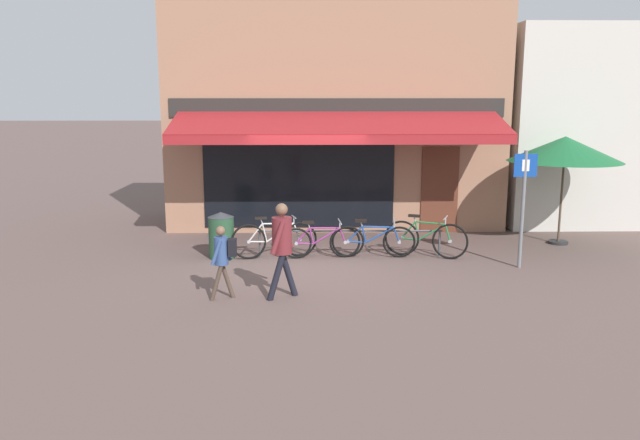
# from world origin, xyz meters

# --- Properties ---
(ground_plane) EXTENTS (160.00, 160.00, 0.00)m
(ground_plane) POSITION_xyz_m (0.00, 0.00, 0.00)
(ground_plane) COLOR brown
(shop_front) EXTENTS (8.37, 4.74, 5.53)m
(shop_front) POSITION_xyz_m (0.71, 4.37, 2.76)
(shop_front) COLOR #9E7056
(shop_front) RESTS_ON ground_plane
(neighbour_building) EXTENTS (7.40, 4.00, 5.04)m
(neighbour_building) POSITION_xyz_m (8.80, 4.89, 2.52)
(neighbour_building) COLOR beige
(neighbour_building) RESTS_ON ground_plane
(bike_rack_rail) EXTENTS (3.85, 0.04, 0.57)m
(bike_rack_rail) POSITION_xyz_m (0.88, 0.50, 0.48)
(bike_rack_rail) COLOR #47494F
(bike_rack_rail) RESTS_ON ground_plane
(bicycle_silver) EXTENTS (1.78, 0.57, 0.88)m
(bicycle_silver) POSITION_xyz_m (-0.69, 0.46, 0.39)
(bicycle_silver) COLOR black
(bicycle_silver) RESTS_ON ground_plane
(bicycle_purple) EXTENTS (1.66, 0.52, 0.79)m
(bicycle_purple) POSITION_xyz_m (0.26, 0.41, 0.35)
(bicycle_purple) COLOR black
(bicycle_purple) RESTS_ON ground_plane
(bicycle_blue) EXTENTS (1.74, 0.52, 0.83)m
(bicycle_blue) POSITION_xyz_m (1.36, 0.43, 0.37)
(bicycle_blue) COLOR black
(bicycle_blue) RESTS_ON ground_plane
(bicycle_green) EXTENTS (1.66, 0.70, 0.88)m
(bicycle_green) POSITION_xyz_m (2.45, 0.46, 0.40)
(bicycle_green) COLOR black
(bicycle_green) RESTS_ON ground_plane
(pedestrian_adult) EXTENTS (0.53, 0.58, 1.61)m
(pedestrian_adult) POSITION_xyz_m (-0.41, -2.19, 0.97)
(pedestrian_adult) COLOR black
(pedestrian_adult) RESTS_ON ground_plane
(pedestrian_child) EXTENTS (0.46, 0.38, 1.24)m
(pedestrian_child) POSITION_xyz_m (-1.37, -2.22, 0.78)
(pedestrian_child) COLOR #47382D
(pedestrian_child) RESTS_ON ground_plane
(litter_bin) EXTENTS (0.53, 0.53, 0.97)m
(litter_bin) POSITION_xyz_m (-1.78, 0.46, 0.49)
(litter_bin) COLOR #23472D
(litter_bin) RESTS_ON ground_plane
(parking_sign) EXTENTS (0.44, 0.07, 2.29)m
(parking_sign) POSITION_xyz_m (4.14, -0.39, 1.41)
(parking_sign) COLOR slate
(parking_sign) RESTS_ON ground_plane
(cafe_parasol) EXTENTS (2.48, 2.48, 2.43)m
(cafe_parasol) POSITION_xyz_m (5.70, 1.62, 2.14)
(cafe_parasol) COLOR #4C3D2D
(cafe_parasol) RESTS_ON ground_plane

